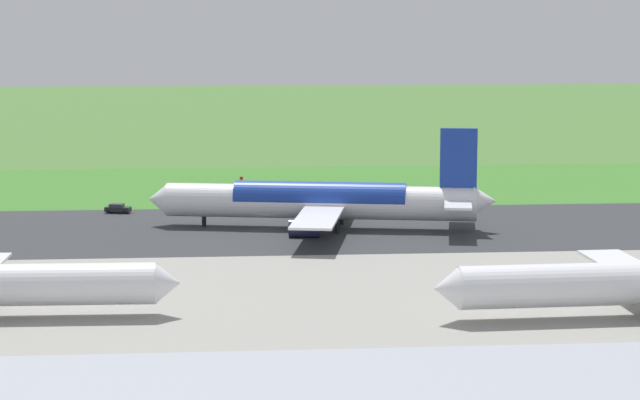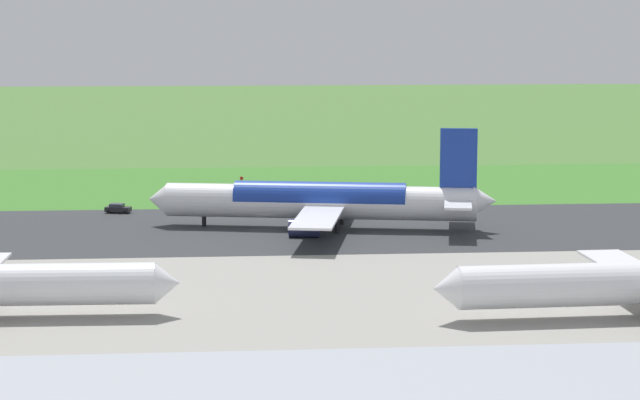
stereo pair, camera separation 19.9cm
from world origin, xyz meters
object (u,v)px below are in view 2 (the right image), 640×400
object	(u,v)px
airliner_main	(322,201)
no_stopping_sign	(242,182)
traffic_cone_orange	(214,192)
service_car_followme	(118,208)

from	to	relation	value
airliner_main	no_stopping_sign	xyz separation A→B (m)	(11.84, -42.14, -2.75)
traffic_cone_orange	airliner_main	bearing A→B (deg)	113.34
airliner_main	service_car_followme	xyz separation A→B (m)	(32.86, -17.60, -3.51)
airliner_main	traffic_cone_orange	distance (m)	43.21
airliner_main	traffic_cone_orange	world-z (taller)	airliner_main
airliner_main	no_stopping_sign	bearing A→B (deg)	-74.30
airliner_main	service_car_followme	bearing A→B (deg)	-28.17
service_car_followme	no_stopping_sign	size ratio (longest dim) A/B	1.67
airliner_main	traffic_cone_orange	bearing A→B (deg)	-66.66
airliner_main	traffic_cone_orange	size ratio (longest dim) A/B	97.94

